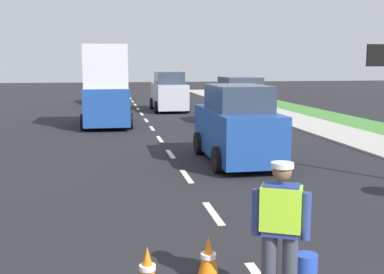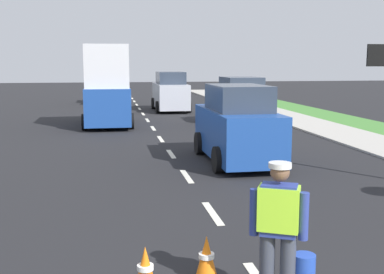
# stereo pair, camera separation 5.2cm
# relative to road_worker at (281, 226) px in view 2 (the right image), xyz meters

# --- Properties ---
(ground_plane) EXTENTS (96.00, 96.00, 0.00)m
(ground_plane) POSITION_rel_road_worker_xyz_m (-0.05, 18.71, -0.93)
(ground_plane) COLOR black
(lane_center_line) EXTENTS (0.14, 46.40, 0.01)m
(lane_center_line) POSITION_rel_road_worker_xyz_m (-0.05, 22.91, -0.93)
(lane_center_line) COLOR silver
(lane_center_line) RESTS_ON ground
(road_worker) EXTENTS (0.75, 0.46, 1.67)m
(road_worker) POSITION_rel_road_worker_xyz_m (0.00, 0.00, 0.00)
(road_worker) COLOR #383D4C
(road_worker) RESTS_ON ground
(traffic_cone_near) EXTENTS (0.36, 0.36, 0.61)m
(traffic_cone_near) POSITION_rel_road_worker_xyz_m (-0.73, 0.67, -0.63)
(traffic_cone_near) COLOR black
(traffic_cone_near) RESTS_ON ground
(traffic_cone_far) EXTENTS (0.36, 0.36, 0.61)m
(traffic_cone_far) POSITION_rel_road_worker_xyz_m (-1.52, 0.44, -0.63)
(traffic_cone_far) COLOR black
(traffic_cone_far) RESTS_ON ground
(delivery_truck) EXTENTS (2.16, 4.60, 3.54)m
(delivery_truck) POSITION_rel_road_worker_xyz_m (-1.95, 16.58, 0.68)
(delivery_truck) COLOR #1E4799
(delivery_truck) RESTS_ON ground
(car_outgoing_ahead) EXTENTS (1.89, 4.16, 2.18)m
(car_outgoing_ahead) POSITION_rel_road_worker_xyz_m (1.65, 7.96, 0.08)
(car_outgoing_ahead) COLOR #1E4799
(car_outgoing_ahead) RESTS_ON ground
(car_outgoing_far) EXTENTS (1.97, 4.30, 2.28)m
(car_outgoing_far) POSITION_rel_road_worker_xyz_m (1.68, 22.98, 0.13)
(car_outgoing_far) COLOR silver
(car_outgoing_far) RESTS_ON ground
(car_oncoming_third) EXTENTS (2.01, 4.17, 2.14)m
(car_oncoming_third) POSITION_rel_road_worker_xyz_m (-1.89, 28.96, 0.06)
(car_oncoming_third) COLOR slate
(car_oncoming_third) RESTS_ON ground
(car_parked_far) EXTENTS (2.07, 3.93, 2.15)m
(car_parked_far) POSITION_rel_road_worker_xyz_m (4.07, 16.34, 0.07)
(car_parked_far) COLOR silver
(car_parked_far) RESTS_ON ground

